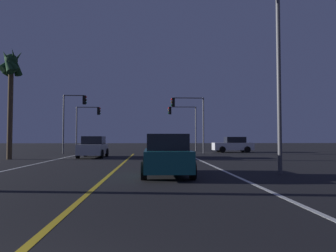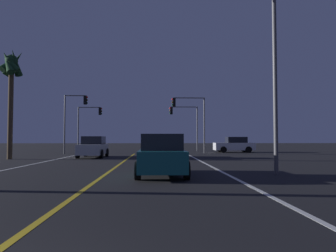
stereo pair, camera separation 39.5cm
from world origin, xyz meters
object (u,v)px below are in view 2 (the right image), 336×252
car_oncoming (93,147)px  traffic_light_near_right (189,112)px  car_ahead_far (163,147)px  street_lamp_right_near (261,52)px  traffic_light_near_left (75,111)px  traffic_light_far_left (90,118)px  palm_tree_left_mid (11,72)px  traffic_light_far_right (184,118)px  car_lead_same_lane (162,156)px  car_crossing_side (234,145)px

car_oncoming → traffic_light_near_right: bearing=127.0°
car_ahead_far → traffic_light_near_right: size_ratio=0.75×
street_lamp_right_near → traffic_light_near_left: bearing=-55.6°
traffic_light_far_left → street_lamp_right_near: bearing=-62.7°
palm_tree_left_mid → car_oncoming: bearing=19.7°
street_lamp_right_near → palm_tree_left_mid: 18.46m
car_ahead_far → car_oncoming: 5.68m
traffic_light_near_left → car_ahead_far: bearing=-39.4°
traffic_light_near_left → traffic_light_far_right: (11.55, 5.50, -0.31)m
car_lead_same_lane → traffic_light_far_left: size_ratio=0.81×
car_crossing_side → traffic_light_near_left: bearing=6.7°
car_lead_same_lane → car_crossing_side: same height
traffic_light_far_right → traffic_light_far_left: size_ratio=1.02×
car_ahead_far → street_lamp_right_near: (4.00, -11.43, 4.42)m
car_ahead_far → traffic_light_far_left: 15.56m
car_ahead_far → street_lamp_right_near: size_ratio=0.52×
car_crossing_side → traffic_light_far_right: traffic_light_far_right is taller
car_oncoming → traffic_light_near_left: bearing=-153.7°
street_lamp_right_near → car_lead_same_lane: bearing=4.1°
traffic_light_near_left → street_lamp_right_near: street_lamp_right_near is taller
car_oncoming → street_lamp_right_near: (9.61, -12.27, 4.42)m
traffic_light_far_right → car_oncoming: bearing=54.7°
traffic_light_near_right → car_crossing_side: bearing=-159.2°
traffic_light_far_right → traffic_light_far_left: 11.23m
palm_tree_left_mid → traffic_light_far_right: bearing=44.6°
car_ahead_far → traffic_light_far_right: (2.79, 12.69, 3.20)m
car_crossing_side → car_ahead_far: (-8.04, -9.16, 0.00)m
traffic_light_near_right → traffic_light_near_left: (-11.60, 0.00, 0.06)m
traffic_light_far_left → palm_tree_left_mid: palm_tree_left_mid is taller
traffic_light_far_right → traffic_light_far_left: bearing=0.0°
traffic_light_near_left → traffic_light_far_left: size_ratio=1.12×
traffic_light_far_right → car_lead_same_lane: bearing=82.8°
car_crossing_side → car_ahead_far: 12.19m
traffic_light_near_left → street_lamp_right_near: size_ratio=0.72×
car_lead_same_lane → palm_tree_left_mid: (-11.01, 10.53, 5.66)m
car_crossing_side → street_lamp_right_near: bearing=78.9°
car_lead_same_lane → palm_tree_left_mid: 16.25m
car_lead_same_lane → traffic_light_near_right: size_ratio=0.75×
traffic_light_near_right → traffic_light_far_right: 5.51m
traffic_light_far_left → car_ahead_far: bearing=-56.4°
car_oncoming → traffic_light_near_right: traffic_light_near_right is taller
palm_tree_left_mid → traffic_light_far_left: bearing=78.3°
traffic_light_near_left → palm_tree_left_mid: bearing=-107.0°
traffic_light_near_left → street_lamp_right_near: bearing=-55.6°
car_crossing_side → palm_tree_left_mid: size_ratio=0.52×
car_ahead_far → palm_tree_left_mid: 12.71m
traffic_light_near_right → street_lamp_right_near: 18.69m
car_ahead_far → traffic_light_far_right: traffic_light_far_right is taller
traffic_light_far_left → street_lamp_right_near: (12.44, -24.13, 1.32)m
street_lamp_right_near → car_oncoming: bearing=-51.9°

